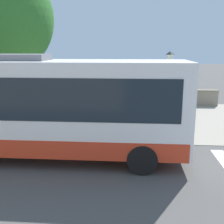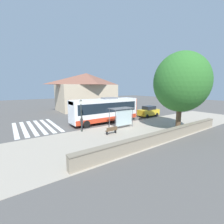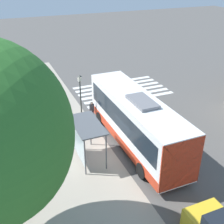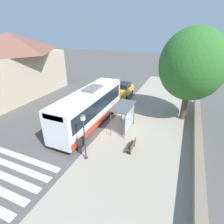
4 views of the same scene
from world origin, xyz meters
TOP-DOWN VIEW (x-y plane):
  - ground_plane at (0.00, 0.00)m, footprint 120.00×120.00m
  - sidewalk_plaza at (-4.50, 0.00)m, footprint 9.00×44.00m
  - crosswalk_stripes at (5.00, 9.86)m, footprint 9.00×5.25m
  - bus at (1.74, 0.66)m, footprint 2.66×10.65m
  - bus_shelter at (-1.95, 0.38)m, footprint 1.65×3.22m
  - pedestrian at (0.16, 5.23)m, footprint 0.34×0.22m
  - bench at (-3.59, 3.22)m, footprint 0.40×1.48m
  - street_lamp_near at (-0.62, 5.58)m, footprint 0.28×0.28m

SIDE VIEW (x-z plane):
  - ground_plane at x=0.00m, z-range 0.00..0.00m
  - crosswalk_stripes at x=5.00m, z-range 0.00..0.01m
  - sidewalk_plaza at x=-4.50m, z-range 0.00..0.02m
  - bench at x=-3.59m, z-range 0.03..0.91m
  - pedestrian at x=0.16m, z-range 0.14..1.78m
  - bus at x=1.74m, z-range 0.06..3.90m
  - bus_shelter at x=-1.95m, z-range 0.85..3.47m
  - street_lamp_near at x=-0.62m, z-range 0.38..4.28m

